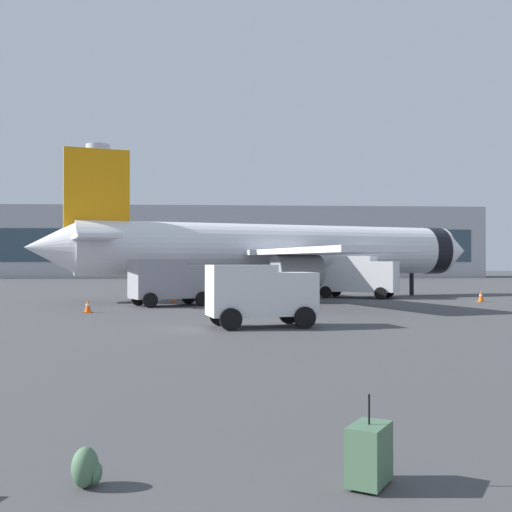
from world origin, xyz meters
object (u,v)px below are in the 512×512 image
at_px(safety_cone_outer, 88,306).
at_px(traveller_backpack, 86,468).
at_px(service_truck, 169,280).
at_px(safety_cone_near, 174,296).
at_px(rolling_suitcase, 369,454).
at_px(safety_cone_mid, 141,298).
at_px(safety_cone_far, 481,296).
at_px(airplane_at_gate, 276,250).
at_px(fuel_truck, 356,275).
at_px(cargo_van, 260,292).

height_order(safety_cone_outer, traveller_backpack, safety_cone_outer).
xyz_separation_m(service_truck, safety_cone_near, (-0.06, 4.85, -1.23)).
height_order(safety_cone_near, rolling_suitcase, rolling_suitcase).
height_order(safety_cone_mid, safety_cone_far, safety_cone_far).
distance_m(safety_cone_mid, safety_cone_outer, 9.16).
bearing_deg(airplane_at_gate, safety_cone_outer, -130.70).
relative_size(safety_cone_near, safety_cone_far, 0.98).
distance_m(fuel_truck, safety_cone_outer, 21.94).
height_order(airplane_at_gate, fuel_truck, airplane_at_gate).
bearing_deg(traveller_backpack, airplane_at_gate, 81.46).
height_order(fuel_truck, cargo_van, fuel_truck).
height_order(fuel_truck, safety_cone_near, fuel_truck).
relative_size(fuel_truck, rolling_suitcase, 5.84).
xyz_separation_m(cargo_van, safety_cone_outer, (-8.71, 8.03, -1.08)).
xyz_separation_m(service_truck, safety_cone_far, (21.06, 2.76, -1.22)).
height_order(fuel_truck, safety_cone_far, fuel_truck).
distance_m(cargo_van, safety_cone_mid, 18.43).
relative_size(cargo_van, rolling_suitcase, 4.28).
bearing_deg(rolling_suitcase, safety_cone_far, 64.68).
bearing_deg(safety_cone_near, airplane_at_gate, 23.78).
height_order(cargo_van, safety_cone_far, cargo_van).
bearing_deg(service_truck, safety_cone_near, 90.71).
distance_m(safety_cone_outer, traveller_backpack, 26.80).
bearing_deg(safety_cone_outer, service_truck, 52.08).
bearing_deg(airplane_at_gate, safety_cone_mid, -156.44).
xyz_separation_m(airplane_at_gate, safety_cone_mid, (-9.60, -4.19, -3.35)).
bearing_deg(safety_cone_mid, fuel_truck, 14.75).
relative_size(fuel_truck, safety_cone_mid, 10.45).
bearing_deg(service_truck, safety_cone_far, 7.46).
bearing_deg(safety_cone_outer, traveller_backpack, -78.33).
height_order(safety_cone_mid, safety_cone_outer, safety_cone_outer).
height_order(cargo_van, safety_cone_mid, cargo_van).
relative_size(service_truck, cargo_van, 1.12).
bearing_deg(cargo_van, safety_cone_outer, 137.33).
xyz_separation_m(rolling_suitcase, traveller_backpack, (-3.38, 0.17, -0.16)).
relative_size(airplane_at_gate, service_truck, 6.63).
bearing_deg(cargo_van, traveller_backpack, -100.24).
xyz_separation_m(safety_cone_near, safety_cone_far, (21.12, -2.09, 0.01)).
bearing_deg(safety_cone_mid, safety_cone_far, -2.94).
distance_m(safety_cone_mid, traveller_backpack, 35.44).
xyz_separation_m(cargo_van, rolling_suitcase, (0.09, -18.39, -1.06)).
relative_size(safety_cone_near, traveller_backpack, 1.61).
relative_size(service_truck, safety_cone_mid, 8.59).
height_order(cargo_van, rolling_suitcase, cargo_van).
distance_m(rolling_suitcase, traveller_backpack, 3.38).
bearing_deg(safety_cone_mid, rolling_suitcase, -78.74).
relative_size(safety_cone_mid, rolling_suitcase, 0.56).
bearing_deg(rolling_suitcase, cargo_van, 90.27).
xyz_separation_m(fuel_truck, safety_cone_far, (7.48, -5.35, -1.38)).
height_order(fuel_truck, safety_cone_mid, fuel_truck).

